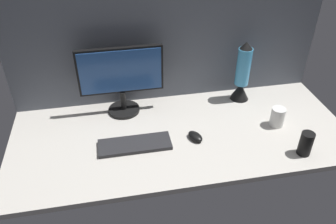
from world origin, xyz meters
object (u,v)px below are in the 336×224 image
monitor (121,77)px  keyboard (135,145)px  mug_ceramic_white (277,117)px  mug_black_travel (306,144)px  lava_lamp (242,76)px  mouse (195,136)px

monitor → keyboard: monitor is taller
mug_ceramic_white → mug_black_travel: size_ratio=0.87×
keyboard → mug_black_travel: mug_black_travel is taller
lava_lamp → mug_ceramic_white: bearing=-70.7°
keyboard → mug_black_travel: bearing=-14.3°
mouse → mug_black_travel: (49.98, -20.87, 4.57)cm
keyboard → mug_black_travel: 84.55cm
mouse → mug_black_travel: mug_black_travel is taller
monitor → mug_black_travel: 101.51cm
keyboard → mouse: bearing=-0.3°
monitor → mug_black_travel: bearing=-32.7°
monitor → lava_lamp: (70.97, -0.25, -6.75)cm
mug_ceramic_white → mug_black_travel: 24.45cm
monitor → keyboard: (2.69, -32.90, -21.38)cm
mouse → mug_ceramic_white: mug_ceramic_white is taller
lava_lamp → monitor: bearing=179.8°
monitor → lava_lamp: bearing=-0.2°
keyboard → mug_ceramic_white: (78.64, 3.06, 4.43)cm
keyboard → lava_lamp: (68.27, 32.65, 14.63)cm
monitor → mug_ceramic_white: monitor is taller
mouse → lava_lamp: 51.17cm
mouse → lava_lamp: bearing=17.7°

